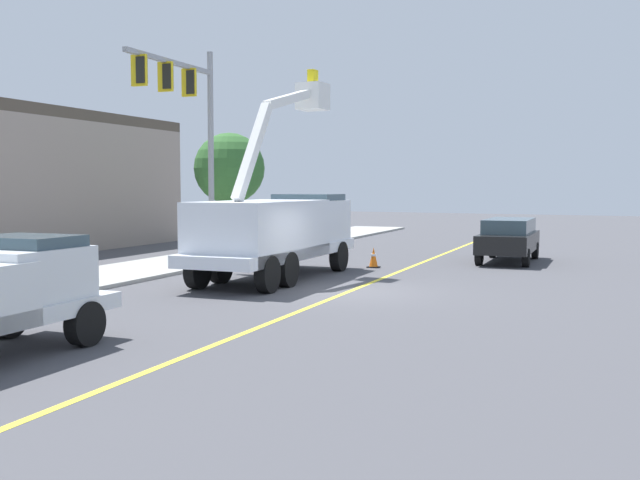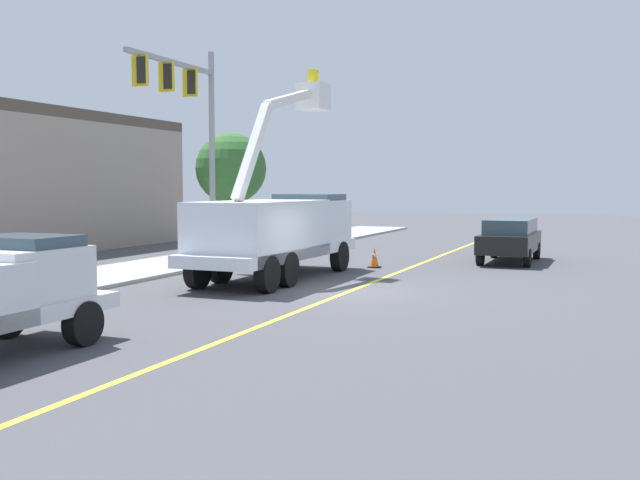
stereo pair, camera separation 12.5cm
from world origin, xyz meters
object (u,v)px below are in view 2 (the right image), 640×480
traffic_signal_mast (189,113)px  passing_minivan (510,237)px  utility_bucket_truck (278,229)px  traffic_cone_mid_front (374,258)px

traffic_signal_mast → passing_minivan: bearing=-53.8°
passing_minivan → traffic_signal_mast: size_ratio=0.62×
passing_minivan → traffic_signal_mast: traffic_signal_mast is taller
utility_bucket_truck → passing_minivan: (8.55, -5.54, -0.64)m
utility_bucket_truck → traffic_cone_mid_front: bearing=-19.9°
traffic_signal_mast → utility_bucket_truck: bearing=-106.1°
traffic_cone_mid_front → passing_minivan: bearing=-43.2°
utility_bucket_truck → traffic_cone_mid_front: utility_bucket_truck is taller
traffic_cone_mid_front → traffic_signal_mast: 8.50m
traffic_cone_mid_front → utility_bucket_truck: bearing=160.1°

